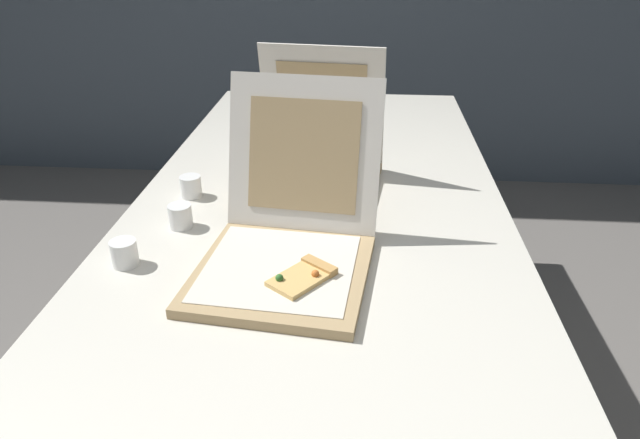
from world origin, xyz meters
The scene contains 7 objects.
table centered at (0.00, 0.63, 0.70)m, with size 0.99×2.27×0.74m.
pizza_box_front centered at (-0.04, 0.35, 0.79)m, with size 0.40×0.49×0.36m.
pizza_box_middle centered at (-0.02, 0.79, 0.79)m, with size 0.40×0.40×0.37m.
cup_white_near_center centered at (-0.32, 0.50, 0.77)m, with size 0.06×0.06×0.06m, color white.
cup_white_near_left centered at (-0.39, 0.32, 0.77)m, with size 0.06×0.06×0.06m, color white.
cup_white_mid centered at (-0.35, 0.68, 0.77)m, with size 0.06×0.06×0.06m, color white.
cup_white_far centered at (-0.21, 0.98, 0.77)m, with size 0.06×0.06×0.06m, color white.
Camera 1 is at (0.11, -0.70, 1.40)m, focal length 32.06 mm.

